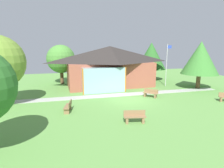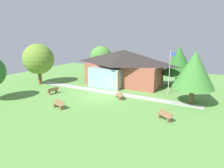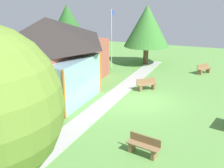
% 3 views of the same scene
% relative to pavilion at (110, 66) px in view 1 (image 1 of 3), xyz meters
% --- Properties ---
extents(ground_plane, '(44.00, 44.00, 0.00)m').
position_rel_pavilion_xyz_m(ground_plane, '(0.11, -6.88, -2.70)').
color(ground_plane, '#609947').
extents(pavilion, '(11.75, 6.82, 5.20)m').
position_rel_pavilion_xyz_m(pavilion, '(0.00, 0.00, 0.00)').
color(pavilion, '#A35642').
rests_on(pavilion, ground_plane).
extents(footpath, '(23.18, 1.87, 0.03)m').
position_rel_pavilion_xyz_m(footpath, '(0.11, -4.78, -2.69)').
color(footpath, '#ADADA8').
rests_on(footpath, ground_plane).
extents(flagpole, '(0.64, 0.08, 5.45)m').
position_rel_pavilion_xyz_m(flagpole, '(7.23, -1.87, 0.31)').
color(flagpole, silver).
rests_on(flagpole, ground_plane).
extents(bench_mid_left, '(0.76, 1.56, 0.84)m').
position_rel_pavilion_xyz_m(bench_mid_left, '(-5.85, -8.64, -2.30)').
color(bench_mid_left, olive).
rests_on(bench_mid_left, ground_plane).
extents(bench_front_center, '(1.56, 0.76, 0.84)m').
position_rel_pavilion_xyz_m(bench_front_center, '(-1.65, -12.20, -2.30)').
color(bench_front_center, olive).
rests_on(bench_front_center, ground_plane).
extents(bench_rear_near_path, '(1.34, 1.40, 0.84)m').
position_rel_pavilion_xyz_m(bench_rear_near_path, '(2.54, -6.52, -2.30)').
color(bench_rear_near_path, olive).
rests_on(bench_rear_near_path, ground_plane).
extents(tree_behind_pavilion_left, '(3.88, 3.88, 5.41)m').
position_rel_pavilion_xyz_m(tree_behind_pavilion_left, '(-5.96, 3.66, 0.74)').
color(tree_behind_pavilion_left, brown).
rests_on(tree_behind_pavilion_left, ground_plane).
extents(tree_east_hedge, '(4.41, 4.41, 5.78)m').
position_rel_pavilion_xyz_m(tree_east_hedge, '(10.25, -4.35, 1.07)').
color(tree_east_hedge, brown).
rests_on(tree_east_hedge, ground_plane).
extents(tree_behind_pavilion_right, '(4.51, 4.51, 5.79)m').
position_rel_pavilion_xyz_m(tree_behind_pavilion_right, '(7.43, 2.81, 1.04)').
color(tree_behind_pavilion_right, brown).
rests_on(tree_behind_pavilion_right, ground_plane).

